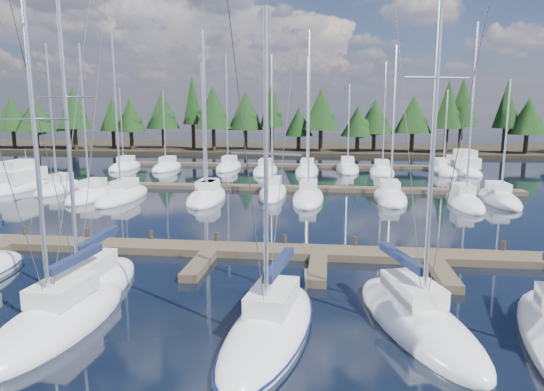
# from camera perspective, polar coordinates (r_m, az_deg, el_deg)

# --- Properties ---
(ground) EXTENTS (260.00, 260.00, 0.00)m
(ground) POSITION_cam_1_polar(r_m,az_deg,el_deg) (39.24, -2.83, -1.66)
(ground) COLOR black
(ground) RESTS_ON ground
(far_shore) EXTENTS (220.00, 30.00, 0.60)m
(far_shore) POSITION_cam_1_polar(r_m,az_deg,el_deg) (98.38, 3.02, 5.60)
(far_shore) COLOR black
(far_shore) RESTS_ON ground
(main_dock) EXTENTS (44.00, 6.13, 0.90)m
(main_dock) POSITION_cam_1_polar(r_m,az_deg,el_deg) (27.18, -7.30, -6.63)
(main_dock) COLOR brown
(main_dock) RESTS_ON ground
(back_docks) EXTENTS (50.00, 21.80, 0.40)m
(back_docks) POSITION_cam_1_polar(r_m,az_deg,el_deg) (58.34, 0.37, 2.43)
(back_docks) COLOR brown
(back_docks) RESTS_ON ground
(front_sailboat_2) EXTENTS (2.81, 9.13, 15.36)m
(front_sailboat_2) POSITION_cam_1_polar(r_m,az_deg,el_deg) (22.58, -21.10, -10.50)
(front_sailboat_2) COLOR white
(front_sailboat_2) RESTS_ON ground
(front_sailboat_3) EXTENTS (3.37, 8.20, 13.93)m
(front_sailboat_3) POSITION_cam_1_polar(r_m,az_deg,el_deg) (20.13, -23.82, -13.27)
(front_sailboat_3) COLOR white
(front_sailboat_3) RESTS_ON ground
(front_sailboat_4) EXTENTS (3.88, 9.16, 11.92)m
(front_sailboat_4) POSITION_cam_1_polar(r_m,az_deg,el_deg) (17.87, -0.27, -15.47)
(front_sailboat_4) COLOR white
(front_sailboat_4) RESTS_ON ground
(front_sailboat_5) EXTENTS (5.09, 9.01, 16.39)m
(front_sailboat_5) POSITION_cam_1_polar(r_m,az_deg,el_deg) (19.29, 16.64, -13.78)
(front_sailboat_5) COLOR white
(front_sailboat_5) RESTS_ON ground
(back_sailboat_rows) EXTENTS (45.23, 33.47, 16.07)m
(back_sailboat_rows) POSITION_cam_1_polar(r_m,az_deg,el_deg) (53.62, 0.24, 1.82)
(back_sailboat_rows) COLOR white
(back_sailboat_rows) RESTS_ON ground
(motor_yacht_left) EXTENTS (3.53, 9.77, 4.85)m
(motor_yacht_left) POSITION_cam_1_polar(r_m,az_deg,el_deg) (55.55, -27.37, 1.25)
(motor_yacht_left) COLOR white
(motor_yacht_left) RESTS_ON ground
(motor_yacht_right) EXTENTS (4.32, 10.11, 4.92)m
(motor_yacht_right) POSITION_cam_1_polar(r_m,az_deg,el_deg) (66.43, 21.53, 2.95)
(motor_yacht_right) COLOR white
(motor_yacht_right) RESTS_ON ground
(tree_line) EXTENTS (185.88, 11.90, 13.82)m
(tree_line) POSITION_cam_1_polar(r_m,az_deg,el_deg) (88.43, 1.54, 9.68)
(tree_line) COLOR black
(tree_line) RESTS_ON far_shore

